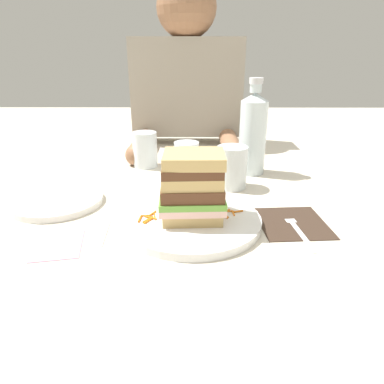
% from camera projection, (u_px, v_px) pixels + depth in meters
% --- Properties ---
extents(ground_plane, '(3.00, 3.00, 0.00)m').
position_uv_depth(ground_plane, '(202.00, 226.00, 0.67)').
color(ground_plane, beige).
extents(main_plate, '(0.27, 0.27, 0.02)m').
position_uv_depth(main_plate, '(192.00, 221.00, 0.67)').
color(main_plate, white).
rests_on(main_plate, ground_plane).
extents(sandwich, '(0.13, 0.11, 0.13)m').
position_uv_depth(sandwich, '(192.00, 187.00, 0.64)').
color(sandwich, tan).
rests_on(sandwich, main_plate).
extents(carrot_shred_0, '(0.01, 0.03, 0.00)m').
position_uv_depth(carrot_shred_0, '(140.00, 219.00, 0.66)').
color(carrot_shred_0, orange).
rests_on(carrot_shred_0, main_plate).
extents(carrot_shred_1, '(0.02, 0.03, 0.00)m').
position_uv_depth(carrot_shred_1, '(151.00, 214.00, 0.68)').
color(carrot_shred_1, orange).
rests_on(carrot_shred_1, main_plate).
extents(carrot_shred_2, '(0.02, 0.02, 0.00)m').
position_uv_depth(carrot_shred_2, '(148.00, 221.00, 0.65)').
color(carrot_shred_2, orange).
rests_on(carrot_shred_2, main_plate).
extents(carrot_shred_3, '(0.03, 0.02, 0.00)m').
position_uv_depth(carrot_shred_3, '(150.00, 218.00, 0.66)').
color(carrot_shred_3, orange).
rests_on(carrot_shred_3, main_plate).
extents(carrot_shred_4, '(0.02, 0.03, 0.00)m').
position_uv_depth(carrot_shred_4, '(148.00, 219.00, 0.65)').
color(carrot_shred_4, orange).
rests_on(carrot_shred_4, main_plate).
extents(carrot_shred_5, '(0.01, 0.03, 0.00)m').
position_uv_depth(carrot_shred_5, '(155.00, 216.00, 0.67)').
color(carrot_shred_5, orange).
rests_on(carrot_shred_5, main_plate).
extents(carrot_shred_6, '(0.02, 0.01, 0.00)m').
position_uv_depth(carrot_shred_6, '(146.00, 215.00, 0.67)').
color(carrot_shred_6, orange).
rests_on(carrot_shred_6, main_plate).
extents(carrot_shred_7, '(0.01, 0.02, 0.00)m').
position_uv_depth(carrot_shred_7, '(225.00, 215.00, 0.67)').
color(carrot_shred_7, orange).
rests_on(carrot_shred_7, main_plate).
extents(carrot_shred_8, '(0.01, 0.02, 0.00)m').
position_uv_depth(carrot_shred_8, '(233.00, 213.00, 0.68)').
color(carrot_shred_8, orange).
rests_on(carrot_shred_8, main_plate).
extents(carrot_shred_9, '(0.02, 0.02, 0.00)m').
position_uv_depth(carrot_shred_9, '(227.00, 211.00, 0.69)').
color(carrot_shred_9, orange).
rests_on(carrot_shred_9, main_plate).
extents(carrot_shred_10, '(0.01, 0.02, 0.00)m').
position_uv_depth(carrot_shred_10, '(226.00, 216.00, 0.67)').
color(carrot_shred_10, orange).
rests_on(carrot_shred_10, main_plate).
extents(carrot_shred_11, '(0.02, 0.01, 0.00)m').
position_uv_depth(carrot_shred_11, '(229.00, 211.00, 0.69)').
color(carrot_shred_11, orange).
rests_on(carrot_shred_11, main_plate).
extents(carrot_shred_12, '(0.02, 0.01, 0.00)m').
position_uv_depth(carrot_shred_12, '(238.00, 211.00, 0.69)').
color(carrot_shred_12, orange).
rests_on(carrot_shred_12, main_plate).
extents(napkin_dark, '(0.14, 0.15, 0.00)m').
position_uv_depth(napkin_dark, '(292.00, 222.00, 0.68)').
color(napkin_dark, '#38281E').
rests_on(napkin_dark, ground_plane).
extents(fork, '(0.03, 0.17, 0.00)m').
position_uv_depth(fork, '(297.00, 226.00, 0.66)').
color(fork, silver).
rests_on(fork, napkin_dark).
extents(knife, '(0.03, 0.20, 0.00)m').
position_uv_depth(knife, '(107.00, 222.00, 0.68)').
color(knife, silver).
rests_on(knife, ground_plane).
extents(juice_glass, '(0.07, 0.07, 0.10)m').
position_uv_depth(juice_glass, '(232.00, 169.00, 0.84)').
color(juice_glass, white).
rests_on(juice_glass, ground_plane).
extents(water_bottle, '(0.07, 0.07, 0.25)m').
position_uv_depth(water_bottle, '(253.00, 133.00, 0.92)').
color(water_bottle, silver).
rests_on(water_bottle, ground_plane).
extents(empty_tumbler_0, '(0.07, 0.07, 0.10)m').
position_uv_depth(empty_tumbler_0, '(145.00, 149.00, 1.00)').
color(empty_tumbler_0, silver).
rests_on(empty_tumbler_0, ground_plane).
extents(empty_tumbler_1, '(0.07, 0.07, 0.08)m').
position_uv_depth(empty_tumbler_1, '(187.00, 157.00, 0.96)').
color(empty_tumbler_1, silver).
rests_on(empty_tumbler_1, ground_plane).
extents(side_plate, '(0.20, 0.20, 0.01)m').
position_uv_depth(side_plate, '(57.00, 201.00, 0.76)').
color(side_plate, white).
rests_on(side_plate, ground_plane).
extents(napkin_pink, '(0.10, 0.11, 0.00)m').
position_uv_depth(napkin_pink, '(58.00, 245.00, 0.60)').
color(napkin_pink, pink).
rests_on(napkin_pink, ground_plane).
extents(diner_across, '(0.38, 0.41, 0.54)m').
position_uv_depth(diner_across, '(187.00, 68.00, 1.17)').
color(diner_across, '#936647').
rests_on(diner_across, ground_plane).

